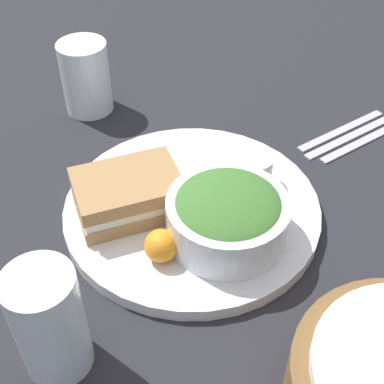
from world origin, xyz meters
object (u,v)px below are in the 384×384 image
at_px(spoon, 360,142).
at_px(sandwich, 128,193).
at_px(fork, 342,130).
at_px(knife, 351,136).
at_px(dressing_cup, 254,170).
at_px(plate, 192,209).
at_px(water_glass, 86,77).
at_px(salad_bowl, 227,215).
at_px(drink_glass, 49,323).

bearing_deg(spoon, sandwich, 170.81).
bearing_deg(fork, knife, -90.00).
bearing_deg(dressing_cup, knife, -148.94).
distance_m(plate, fork, 0.28).
xyz_separation_m(plate, knife, (-0.24, -0.13, -0.01)).
xyz_separation_m(plate, dressing_cup, (-0.08, -0.03, 0.03)).
relative_size(plate, sandwich, 2.25).
bearing_deg(spoon, plate, 176.27).
height_order(fork, water_glass, water_glass).
height_order(salad_bowl, fork, salad_bowl).
bearing_deg(knife, dressing_cup, -176.95).
relative_size(plate, salad_bowl, 2.28).
relative_size(fork, knife, 0.95).
xyz_separation_m(sandwich, dressing_cup, (-0.16, -0.03, -0.00)).
bearing_deg(fork, plate, -176.27).
bearing_deg(drink_glass, plate, -129.00).
relative_size(plate, knife, 1.81).
relative_size(sandwich, spoon, 0.94).
distance_m(fork, water_glass, 0.38).
bearing_deg(knife, sandwich, 173.77).
bearing_deg(dressing_cup, drink_glass, 43.04).
xyz_separation_m(salad_bowl, knife, (-0.21, -0.18, -0.05)).
distance_m(dressing_cup, water_glass, 0.30).
distance_m(plate, dressing_cup, 0.09).
bearing_deg(plate, dressing_cup, -158.67).
distance_m(sandwich, drink_glass, 0.20).
bearing_deg(salad_bowl, knife, -138.88).
bearing_deg(dressing_cup, sandwich, 10.64).
height_order(drink_glass, fork, drink_glass).
xyz_separation_m(dressing_cup, knife, (-0.16, -0.10, -0.03)).
distance_m(knife, water_glass, 0.40).
bearing_deg(fork, drink_glass, -167.49).
bearing_deg(plate, sandwich, -1.83).
relative_size(knife, spoon, 1.17).
distance_m(drink_glass, knife, 0.50).
xyz_separation_m(sandwich, spoon, (-0.33, -0.11, -0.04)).
bearing_deg(water_glass, fork, 164.61).
bearing_deg(sandwich, water_glass, -77.03).
bearing_deg(water_glass, drink_glass, 87.95).
height_order(dressing_cup, spoon, dressing_cup).
distance_m(dressing_cup, fork, 0.19).
bearing_deg(sandwich, drink_glass, 68.66).
bearing_deg(plate, spoon, -155.72).
relative_size(salad_bowl, water_glass, 1.27).
distance_m(dressing_cup, drink_glass, 0.31).
height_order(sandwich, spoon, sandwich).
relative_size(salad_bowl, knife, 0.79).
xyz_separation_m(dressing_cup, spoon, (-0.17, -0.08, -0.03)).
distance_m(sandwich, knife, 0.35).
distance_m(plate, drink_glass, 0.24).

